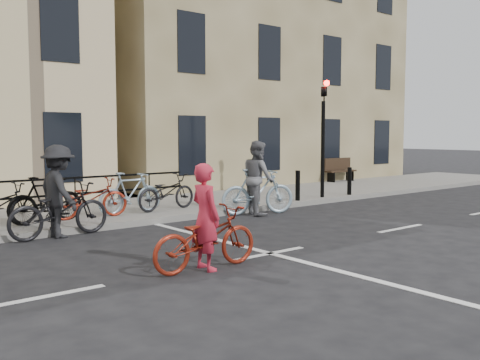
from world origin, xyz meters
TOP-DOWN VIEW (x-y plane):
  - ground at (0.00, 0.00)m, footprint 120.00×120.00m
  - building_east at (9.00, 13.00)m, footprint 14.00×10.00m
  - traffic_light at (6.20, 4.34)m, footprint 0.18×0.30m
  - bollard_east at (5.00, 4.25)m, footprint 0.14×0.14m
  - bollard_west at (7.40, 4.25)m, footprint 0.14×0.14m
  - bench at (11.00, 7.73)m, footprint 1.60×0.41m
  - cyclist_pink at (-1.54, -0.18)m, footprint 1.91×0.71m
  - cyclist_grey at (2.89, 3.65)m, footprint 2.11×1.21m
  - cyclist_dark at (-2.36, 3.90)m, footprint 2.22×1.30m

SIDE VIEW (x-z plane):
  - ground at x=0.00m, z-range 0.00..0.00m
  - cyclist_pink at x=-1.54m, z-range -0.26..1.43m
  - bollard_east at x=5.00m, z-range 0.15..1.05m
  - bollard_west at x=7.40m, z-range 0.15..1.05m
  - bench at x=11.00m, z-range 0.19..1.16m
  - cyclist_dark at x=-2.36m, z-range -0.21..1.72m
  - cyclist_grey at x=2.89m, z-range -0.19..1.78m
  - traffic_light at x=6.20m, z-range 0.50..4.40m
  - building_east at x=9.00m, z-range 0.15..12.15m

